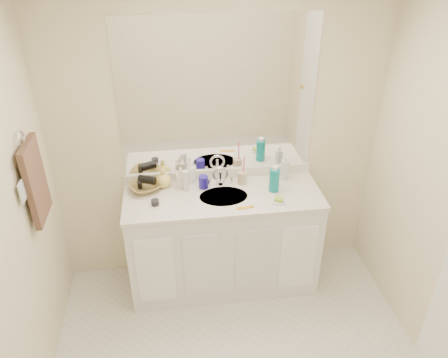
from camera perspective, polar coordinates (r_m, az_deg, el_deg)
name	(u,v)px	position (r m, az deg, el deg)	size (l,w,h in m)	color
ceiling	(258,8)	(1.83, 4.45, 21.38)	(2.60, 2.60, 0.02)	white
wall_back	(218,142)	(3.43, -0.74, 4.91)	(2.60, 0.02, 2.40)	beige
vanity_cabinet	(223,241)	(3.62, -0.11, -8.14)	(1.50, 0.55, 0.85)	white
countertop	(223,196)	(3.36, -0.12, -2.28)	(1.52, 0.57, 0.03)	silver
backsplash	(219,173)	(3.55, -0.68, 0.73)	(1.52, 0.03, 0.08)	silver
sink_basin	(223,197)	(3.34, -0.07, -2.42)	(0.37, 0.37, 0.02)	beige
faucet	(220,178)	(3.46, -0.47, 0.12)	(0.02, 0.02, 0.11)	silver
mirror	(218,98)	(3.28, -0.77, 10.52)	(1.48, 0.01, 1.20)	white
blue_mug	(203,182)	(3.42, -2.70, -0.40)	(0.07, 0.07, 0.10)	#20148E
tan_cup	(242,178)	(3.47, 2.38, 0.16)	(0.07, 0.07, 0.10)	#C6B38B
toothbrush	(244,167)	(3.42, 2.58, 1.61)	(0.01, 0.01, 0.19)	#F13F6F
mouthwash_bottle	(274,180)	(3.38, 6.59, -0.15)	(0.08, 0.08, 0.19)	#0A8283
clear_pump_bottle	(284,170)	(3.54, 7.90, 1.15)	(0.06, 0.06, 0.17)	silver
soap_dish	(279,202)	(3.29, 7.16, -2.94)	(0.10, 0.08, 0.01)	silver
green_soap	(279,199)	(3.28, 7.19, -2.67)	(0.06, 0.05, 0.02)	#97BD2E
orange_comb	(245,208)	(3.20, 2.81, -3.75)	(0.13, 0.03, 0.01)	orange
dark_jar	(155,202)	(3.26, -8.99, -3.03)	(0.06, 0.06, 0.04)	black
extra_white_bottle	(186,181)	(3.38, -4.98, -0.20)	(0.05, 0.05, 0.17)	silver
soap_bottle_white	(191,172)	(3.47, -4.33, 0.93)	(0.07, 0.07, 0.19)	white
soap_bottle_cream	(181,177)	(3.42, -5.64, 0.21)	(0.08, 0.08, 0.17)	#F1DEC4
soap_bottle_yellow	(163,178)	(3.45, -7.92, 0.12)	(0.12, 0.12, 0.15)	#F1D65E
wicker_basket	(145,187)	(3.45, -10.26, -0.97)	(0.24, 0.24, 0.06)	olive
hair_dryer	(147,180)	(3.42, -10.01, -0.09)	(0.07, 0.07, 0.13)	black
towel_ring	(21,139)	(2.93, -24.97, 4.72)	(0.11, 0.11, 0.01)	silver
hand_towel	(36,181)	(3.05, -23.39, -0.30)	(0.04, 0.32, 0.55)	#3C2920
switch_plate	(22,192)	(2.87, -24.87, -1.51)	(0.01, 0.09, 0.13)	silver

